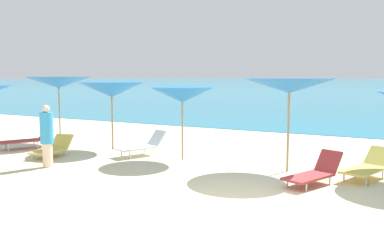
{
  "coord_description": "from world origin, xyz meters",
  "views": [
    {
      "loc": [
        2.74,
        -6.8,
        2.37
      ],
      "look_at": [
        -2.53,
        2.93,
        1.2
      ],
      "focal_mm": 38.65,
      "sensor_mm": 36.0,
      "label": 1
    }
  ],
  "objects_px": {
    "umbrella_2": "(112,90)",
    "umbrella_4": "(289,86)",
    "umbrella_1": "(58,83)",
    "lounge_chair_2": "(143,145)",
    "beachgoer_2": "(47,135)",
    "umbrella_3": "(182,95)",
    "lounge_chair_4": "(314,172)",
    "lounge_chair_6": "(368,166)",
    "lounge_chair_0": "(27,139)",
    "lounge_chair_5": "(53,148)"
  },
  "relations": [
    {
      "from": "umbrella_3",
      "to": "umbrella_2",
      "type": "bearing_deg",
      "value": 173.02
    },
    {
      "from": "umbrella_4",
      "to": "lounge_chair_6",
      "type": "relative_size",
      "value": 1.35
    },
    {
      "from": "umbrella_1",
      "to": "lounge_chair_6",
      "type": "distance_m",
      "value": 10.42
    },
    {
      "from": "lounge_chair_0",
      "to": "lounge_chair_6",
      "type": "distance_m",
      "value": 10.37
    },
    {
      "from": "beachgoer_2",
      "to": "lounge_chair_4",
      "type": "bearing_deg",
      "value": -14.24
    },
    {
      "from": "umbrella_1",
      "to": "lounge_chair_6",
      "type": "bearing_deg",
      "value": -2.26
    },
    {
      "from": "lounge_chair_2",
      "to": "umbrella_3",
      "type": "bearing_deg",
      "value": 24.76
    },
    {
      "from": "lounge_chair_0",
      "to": "lounge_chair_5",
      "type": "relative_size",
      "value": 1.13
    },
    {
      "from": "lounge_chair_0",
      "to": "lounge_chair_6",
      "type": "xyz_separation_m",
      "value": [
        10.33,
        0.96,
        0.0
      ]
    },
    {
      "from": "lounge_chair_2",
      "to": "beachgoer_2",
      "type": "distance_m",
      "value": 2.85
    },
    {
      "from": "umbrella_3",
      "to": "lounge_chair_0",
      "type": "xyz_separation_m",
      "value": [
        -5.43,
        -0.83,
        -1.55
      ]
    },
    {
      "from": "umbrella_3",
      "to": "lounge_chair_6",
      "type": "xyz_separation_m",
      "value": [
        4.9,
        0.12,
        -1.54
      ]
    },
    {
      "from": "umbrella_2",
      "to": "lounge_chair_2",
      "type": "bearing_deg",
      "value": -14.8
    },
    {
      "from": "umbrella_4",
      "to": "lounge_chair_0",
      "type": "distance_m",
      "value": 8.7
    },
    {
      "from": "umbrella_4",
      "to": "lounge_chair_0",
      "type": "height_order",
      "value": "umbrella_4"
    },
    {
      "from": "umbrella_3",
      "to": "lounge_chair_4",
      "type": "distance_m",
      "value": 4.33
    },
    {
      "from": "umbrella_3",
      "to": "lounge_chair_2",
      "type": "xyz_separation_m",
      "value": [
        -1.35,
        -0.04,
        -1.53
      ]
    },
    {
      "from": "umbrella_1",
      "to": "lounge_chair_2",
      "type": "height_order",
      "value": "umbrella_1"
    },
    {
      "from": "umbrella_3",
      "to": "umbrella_4",
      "type": "xyz_separation_m",
      "value": [
        3.04,
        -0.04,
        0.29
      ]
    },
    {
      "from": "umbrella_2",
      "to": "umbrella_4",
      "type": "xyz_separation_m",
      "value": [
        5.86,
        -0.38,
        0.2
      ]
    },
    {
      "from": "lounge_chair_0",
      "to": "beachgoer_2",
      "type": "bearing_deg",
      "value": -3.5
    },
    {
      "from": "lounge_chair_6",
      "to": "lounge_chair_4",
      "type": "bearing_deg",
      "value": -113.61
    },
    {
      "from": "lounge_chair_2",
      "to": "lounge_chair_6",
      "type": "distance_m",
      "value": 6.25
    },
    {
      "from": "umbrella_1",
      "to": "lounge_chair_5",
      "type": "relative_size",
      "value": 1.65
    },
    {
      "from": "lounge_chair_6",
      "to": "beachgoer_2",
      "type": "bearing_deg",
      "value": -142.56
    },
    {
      "from": "umbrella_2",
      "to": "lounge_chair_4",
      "type": "distance_m",
      "value": 7.06
    },
    {
      "from": "lounge_chair_4",
      "to": "umbrella_4",
      "type": "bearing_deg",
      "value": 154.06
    },
    {
      "from": "lounge_chair_6",
      "to": "beachgoer_2",
      "type": "xyz_separation_m",
      "value": [
        -7.53,
        -2.65,
        0.55
      ]
    },
    {
      "from": "lounge_chair_0",
      "to": "beachgoer_2",
      "type": "distance_m",
      "value": 3.32
    },
    {
      "from": "lounge_chair_0",
      "to": "umbrella_1",
      "type": "bearing_deg",
      "value": 114.35
    },
    {
      "from": "umbrella_3",
      "to": "lounge_chair_4",
      "type": "relative_size",
      "value": 1.24
    },
    {
      "from": "lounge_chair_5",
      "to": "lounge_chair_6",
      "type": "distance_m",
      "value": 8.66
    },
    {
      "from": "lounge_chair_0",
      "to": "lounge_chair_2",
      "type": "bearing_deg",
      "value": 38.73
    },
    {
      "from": "umbrella_2",
      "to": "lounge_chair_2",
      "type": "height_order",
      "value": "umbrella_2"
    },
    {
      "from": "umbrella_2",
      "to": "umbrella_4",
      "type": "relative_size",
      "value": 0.91
    },
    {
      "from": "lounge_chair_0",
      "to": "lounge_chair_6",
      "type": "height_order",
      "value": "lounge_chair_6"
    },
    {
      "from": "umbrella_2",
      "to": "lounge_chair_0",
      "type": "distance_m",
      "value": 3.31
    },
    {
      "from": "umbrella_1",
      "to": "umbrella_4",
      "type": "height_order",
      "value": "umbrella_1"
    },
    {
      "from": "lounge_chair_4",
      "to": "lounge_chair_6",
      "type": "height_order",
      "value": "lounge_chair_4"
    },
    {
      "from": "umbrella_1",
      "to": "lounge_chair_0",
      "type": "height_order",
      "value": "umbrella_1"
    },
    {
      "from": "umbrella_4",
      "to": "lounge_chair_2",
      "type": "xyz_separation_m",
      "value": [
        -4.4,
        -0.0,
        -1.82
      ]
    },
    {
      "from": "umbrella_3",
      "to": "beachgoer_2",
      "type": "distance_m",
      "value": 3.78
    },
    {
      "from": "umbrella_2",
      "to": "beachgoer_2",
      "type": "xyz_separation_m",
      "value": [
        0.18,
        -2.87,
        -1.08
      ]
    },
    {
      "from": "umbrella_2",
      "to": "lounge_chair_0",
      "type": "height_order",
      "value": "umbrella_2"
    },
    {
      "from": "lounge_chair_2",
      "to": "lounge_chair_4",
      "type": "xyz_separation_m",
      "value": [
        5.26,
        -0.95,
        -0.05
      ]
    },
    {
      "from": "lounge_chair_6",
      "to": "umbrella_2",
      "type": "bearing_deg",
      "value": -163.63
    },
    {
      "from": "umbrella_4",
      "to": "lounge_chair_5",
      "type": "relative_size",
      "value": 1.61
    },
    {
      "from": "umbrella_2",
      "to": "beachgoer_2",
      "type": "relative_size",
      "value": 1.36
    },
    {
      "from": "umbrella_1",
      "to": "umbrella_3",
      "type": "xyz_separation_m",
      "value": [
        5.35,
        -0.53,
        -0.3
      ]
    },
    {
      "from": "umbrella_1",
      "to": "lounge_chair_2",
      "type": "bearing_deg",
      "value": -8.08
    }
  ]
}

